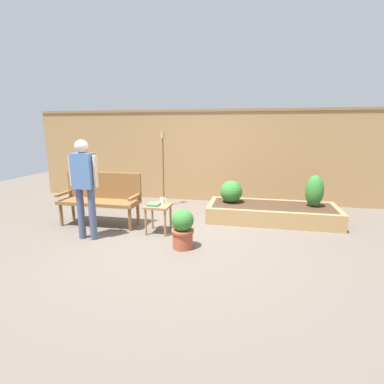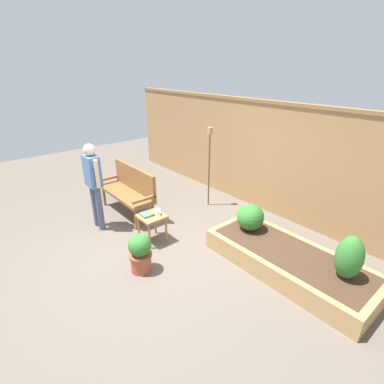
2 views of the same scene
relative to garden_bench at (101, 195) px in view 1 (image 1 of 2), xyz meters
The scene contains 12 objects.
ground_plane 1.63m from the garden_bench, 15.60° to the right, with size 14.00×14.00×0.00m, color #60564C.
fence_back 2.70m from the garden_bench, 55.89° to the left, with size 8.40×0.14×2.16m.
garden_bench is the anchor object (origin of this frame).
side_table 1.20m from the garden_bench, 12.15° to the right, with size 0.40×0.40×0.48m.
cup_on_table 1.21m from the garden_bench, ahead, with size 0.11×0.07×0.10m.
book_on_table 1.15m from the garden_bench, 15.48° to the right, with size 0.19×0.19×0.04m, color #4C7A56.
potted_boxwood 1.91m from the garden_bench, 25.22° to the right, with size 0.33×0.33×0.59m.
raised_planter_bed 3.20m from the garden_bench, 15.06° to the left, with size 2.40×1.00×0.30m.
shrub_near_bench 2.45m from the garden_bench, 21.35° to the left, with size 0.43×0.43×0.43m.
shrub_far_corner 3.92m from the garden_bench, 13.17° to the left, with size 0.33×0.33×0.59m.
tiki_torch 1.71m from the garden_bench, 62.54° to the left, with size 0.10×0.10×1.65m.
person_by_bench 0.86m from the garden_bench, 78.71° to the right, with size 0.47×0.20×1.56m.
Camera 1 is at (1.19, -4.32, 1.72)m, focal length 27.35 mm.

